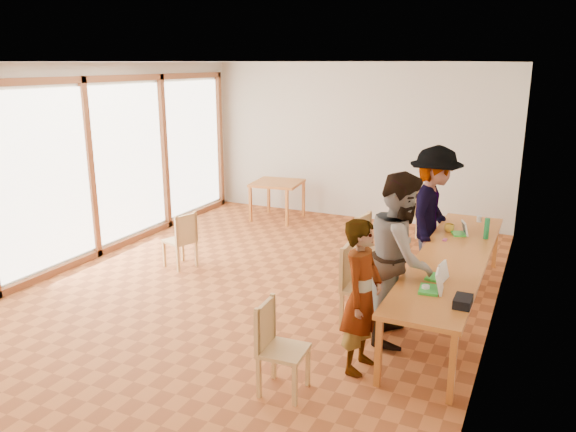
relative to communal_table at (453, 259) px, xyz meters
name	(u,v)px	position (x,y,z in m)	size (l,w,h in m)	color
ground	(261,286)	(-2.50, -0.22, -0.70)	(8.00, 8.00, 0.00)	#B05C2A
wall_back	(356,142)	(-2.50, 3.78, 0.80)	(6.00, 0.10, 3.00)	beige
wall_right	(502,204)	(0.50, -0.22, 0.80)	(0.10, 8.00, 3.00)	beige
window_wall	(89,163)	(-5.46, -0.22, 0.80)	(0.10, 8.00, 3.00)	white
ceiling	(258,60)	(-2.50, -0.22, 2.32)	(6.00, 8.00, 0.04)	white
communal_table	(453,259)	(0.00, 0.00, 0.00)	(0.80, 4.00, 0.75)	#B96029
side_table	(277,186)	(-3.82, 2.98, -0.03)	(0.90, 0.90, 0.75)	#B96029
chair_near	(274,337)	(-1.20, -2.41, -0.16)	(0.44, 0.44, 0.47)	tan
chair_mid	(355,276)	(-0.97, -0.79, -0.10)	(0.49, 0.49, 0.53)	tan
chair_far	(369,243)	(-1.19, 0.49, -0.10)	(0.53, 0.53, 0.53)	tan
chair_empty	(418,207)	(-1.00, 2.65, -0.08)	(0.59, 0.59, 0.54)	tan
chair_spare	(183,235)	(-3.89, -0.06, -0.18)	(0.50, 0.50, 0.45)	tan
person_near	(362,296)	(-0.60, -1.70, 0.08)	(0.57, 0.37, 1.57)	gray
person_mid	(401,257)	(-0.43, -0.86, 0.24)	(0.92, 0.72, 1.89)	gray
person_far	(433,215)	(-0.44, 1.00, 0.26)	(1.24, 0.71, 1.92)	gray
laptop_near	(434,286)	(0.01, -1.20, 0.11)	(0.26, 0.29, 0.23)	green
laptop_mid	(439,274)	(-0.01, -0.84, 0.10)	(0.23, 0.26, 0.20)	green
laptop_far	(461,231)	(-0.04, 0.92, 0.10)	(0.26, 0.27, 0.19)	green
yellow_mug	(449,228)	(-0.22, 1.00, 0.10)	(0.14, 0.14, 0.11)	gold
green_bottle	(487,229)	(0.28, 0.88, 0.19)	(0.07, 0.07, 0.28)	#17773C
clear_glass	(479,219)	(0.10, 1.69, 0.09)	(0.07, 0.07, 0.09)	silver
condiment_cup	(426,288)	(-0.07, -1.22, 0.08)	(0.08, 0.08, 0.06)	white
pink_phone	(445,240)	(-0.20, 0.58, 0.05)	(0.05, 0.10, 0.01)	#C44088
black_pouch	(463,301)	(0.32, -1.43, 0.09)	(0.16, 0.26, 0.09)	black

